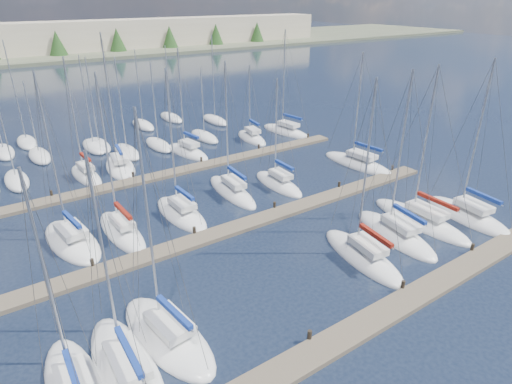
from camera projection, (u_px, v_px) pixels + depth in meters
ground at (95, 115)px, 68.69m from camera, size 400.00×400.00×0.00m
dock_near at (370, 321)px, 25.25m from camera, size 44.00×1.93×1.10m
dock_mid at (242, 225)px, 35.72m from camera, size 44.00×1.93×1.10m
dock_far at (172, 173)px, 46.19m from camera, size 44.00×1.93×1.10m
sailboat_n at (86, 175)px, 45.42m from camera, size 2.67×7.26×13.05m
sailboat_b at (127, 371)px, 21.90m from camera, size 3.06×9.30×12.66m
sailboat_c at (168, 335)px, 24.20m from camera, size 4.12×8.67×13.86m
sailboat_p at (188, 152)px, 52.21m from camera, size 3.54×7.88×13.02m
sailboat_f at (420, 220)px, 36.45m from camera, size 3.08×9.82×13.73m
sailboat_o at (120, 167)px, 47.71m from camera, size 4.17×8.44×15.05m
sailboat_m at (358, 164)px, 48.66m from camera, size 3.61×9.64×13.03m
sailboat_i at (122, 231)px, 34.72m from camera, size 2.59×8.30×13.51m
sailboat_l at (278, 184)px, 43.48m from camera, size 2.69×7.45×11.39m
sailboat_h at (72, 241)px, 33.40m from camera, size 4.15×8.58×13.81m
sailboat_r at (286, 131)px, 59.94m from camera, size 3.62×9.08×14.37m
sailboat_d at (362, 256)px, 31.49m from camera, size 3.81×8.71×13.76m
sailboat_q at (252, 138)px, 57.27m from camera, size 3.43×7.20×10.36m
sailboat_g at (467, 215)px, 37.26m from camera, size 4.10×8.81×14.09m
sailboat_j at (181, 213)px, 37.60m from camera, size 2.94×7.95×13.31m
sailboat_k at (232, 191)px, 41.79m from camera, size 3.00×8.82×13.19m
sailboat_e at (395, 234)px, 34.39m from camera, size 4.19×9.03×13.76m
distant_boats at (95, 145)px, 54.20m from camera, size 36.93×20.75×13.30m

